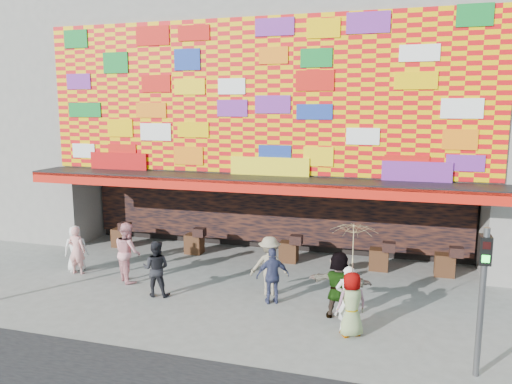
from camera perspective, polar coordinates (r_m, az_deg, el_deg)
ground at (r=13.43m, az=-5.10°, el=-13.27°), size 90.00×90.00×0.00m
shop_building at (r=20.18m, az=3.42°, el=9.69°), size 15.20×9.40×10.00m
neighbor_left at (r=26.29m, az=-25.94°, el=10.42°), size 11.00×8.00×12.00m
signal_right at (r=10.63m, az=24.49°, el=-9.71°), size 0.22×0.20×3.00m
ped_a at (r=17.11m, az=-19.89°, el=-6.10°), size 0.87×0.76×1.49m
ped_b at (r=16.82m, az=-19.80°, el=-6.28°), size 0.59×0.42×1.54m
ped_c at (r=14.32m, az=-11.36°, el=-8.56°), size 0.85×0.71×1.59m
ped_d at (r=14.13m, az=1.56°, el=-8.43°), size 1.20×0.86×1.67m
ped_e at (r=13.55m, az=1.93°, el=-9.56°), size 0.97×0.73×1.53m
ped_f at (r=12.81m, az=9.44°, el=-10.43°), size 1.61×0.59×1.71m
ped_g at (r=11.93m, az=10.86°, el=-12.48°), size 0.89×0.81×1.53m
ped_h at (r=12.13m, az=10.47°, el=-11.92°), size 0.60×0.41×1.60m
ped_i at (r=15.66m, az=-14.44°, el=-6.65°), size 1.12×1.10×1.82m
parasol at (r=11.48m, az=11.08°, el=-5.90°), size 1.37×1.38×1.92m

